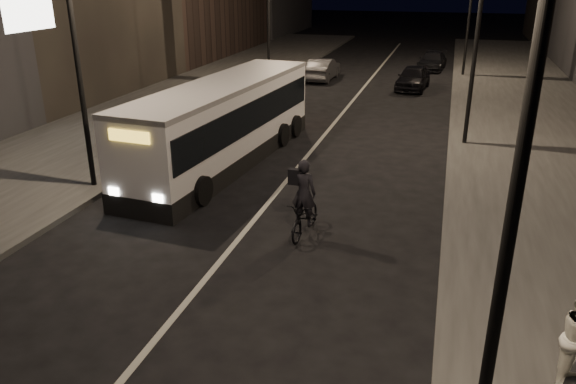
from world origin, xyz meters
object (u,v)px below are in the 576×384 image
Objects in this scene: car_near at (413,78)px; streetlight_right_near at (506,80)px; streetlight_right_mid at (473,2)px; streetlight_left_near at (79,11)px; cyclist_on_bicycle at (305,210)px; car_far at (432,61)px; city_bus at (224,120)px; car_mid at (322,69)px.

streetlight_right_near is at bearing -79.36° from car_near.
streetlight_right_mid is 2.05× the size of car_near.
streetlight_right_near is 13.33m from streetlight_left_near.
streetlight_right_near is 2.05× the size of car_near.
cyclist_on_bicycle is 27.89m from car_far.
car_near is at bearing 66.87° from streetlight_left_near.
cyclist_on_bicycle is (6.90, -1.36, -4.66)m from streetlight_left_near.
cyclist_on_bicycle is at bearing -111.93° from streetlight_right_mid.
streetlight_right_mid reaches higher than cyclist_on_bicycle.
streetlight_right_near reaches higher than car_near.
streetlight_right_mid is 0.75× the size of city_bus.
streetlight_right_near reaches higher than cyclist_on_bicycle.
streetlight_right_near is at bearing -81.79° from car_far.
car_near is at bearing -90.57° from car_far.
car_far is at bearing 92.97° from streetlight_right_near.
city_bus is at bearing -99.81° from car_far.
car_mid is at bearing 170.76° from car_near.
city_bus reaches higher than car_mid.
streetlight_right_near is at bearing -55.37° from cyclist_on_bicycle.
car_mid is (-8.22, 28.47, -4.69)m from streetlight_right_near.
streetlight_left_near is at bearing -107.88° from car_near.
cyclist_on_bicycle is at bearing -88.18° from car_near.
car_near reaches higher than car_far.
streetlight_left_near reaches higher than car_near.
streetlight_right_mid is 1.99× the size of car_far.
streetlight_left_near is at bearing -122.15° from city_bus.
streetlight_left_near is 28.32m from car_far.
car_far is at bearing 89.44° from car_near.
streetlight_right_near reaches higher than car_far.
streetlight_right_near is 27.52m from car_near.
city_bus is (2.72, 3.59, -3.80)m from streetlight_left_near.
city_bus reaches higher than car_near.
streetlight_left_near reaches higher than car_mid.
cyclist_on_bicycle is at bearing 119.55° from streetlight_right_near.
streetlight_left_near is 1.98× the size of car_mid.
streetlight_right_near is 1.98× the size of car_mid.
streetlight_right_mid reaches higher than car_near.
streetlight_left_near is 2.05× the size of car_near.
streetlight_left_near is 5.89m from city_bus.
car_mid is (-0.28, 16.88, -0.89)m from city_bus.
streetlight_right_near is at bearing -90.00° from streetlight_right_mid.
cyclist_on_bicycle is 20.39m from car_near.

